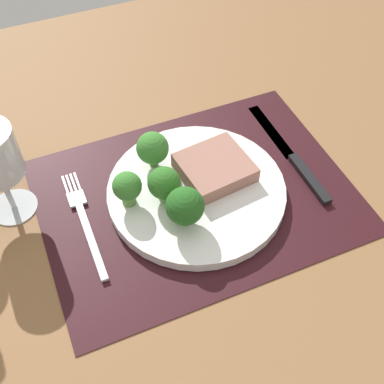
% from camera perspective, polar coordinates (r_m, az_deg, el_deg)
% --- Properties ---
extents(ground_plane, '(1.40, 1.10, 0.03)m').
position_cam_1_polar(ground_plane, '(0.72, 0.51, -1.22)').
color(ground_plane, brown).
extents(placemat, '(0.44, 0.33, 0.00)m').
position_cam_1_polar(placemat, '(0.71, 0.51, -0.40)').
color(placemat, black).
rests_on(placemat, ground_plane).
extents(plate, '(0.25, 0.25, 0.02)m').
position_cam_1_polar(plate, '(0.70, 0.52, 0.09)').
color(plate, white).
rests_on(plate, placemat).
extents(steak, '(0.10, 0.10, 0.02)m').
position_cam_1_polar(steak, '(0.71, 2.66, 2.84)').
color(steak, '#9E6B5B').
rests_on(steak, plate).
extents(broccoli_front_edge, '(0.05, 0.05, 0.06)m').
position_cam_1_polar(broccoli_front_edge, '(0.63, -0.83, -1.66)').
color(broccoli_front_edge, '#6B994C').
rests_on(broccoli_front_edge, plate).
extents(broccoli_near_steak, '(0.05, 0.05, 0.05)m').
position_cam_1_polar(broccoli_near_steak, '(0.66, -3.20, 0.91)').
color(broccoli_near_steak, '#6B994C').
rests_on(broccoli_near_steak, plate).
extents(broccoli_back_left, '(0.05, 0.05, 0.06)m').
position_cam_1_polar(broccoli_back_left, '(0.70, -4.61, 5.08)').
color(broccoli_back_left, '#5B8942').
rests_on(broccoli_back_left, plate).
extents(broccoli_center, '(0.04, 0.04, 0.05)m').
position_cam_1_polar(broccoli_center, '(0.66, -7.53, 0.55)').
color(broccoli_center, '#5B8942').
rests_on(broccoli_center, plate).
extents(fork, '(0.02, 0.19, 0.01)m').
position_cam_1_polar(fork, '(0.69, -12.35, -3.38)').
color(fork, silver).
rests_on(fork, placemat).
extents(knife, '(0.02, 0.23, 0.01)m').
position_cam_1_polar(knife, '(0.77, 11.75, 3.82)').
color(knife, black).
rests_on(knife, placemat).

